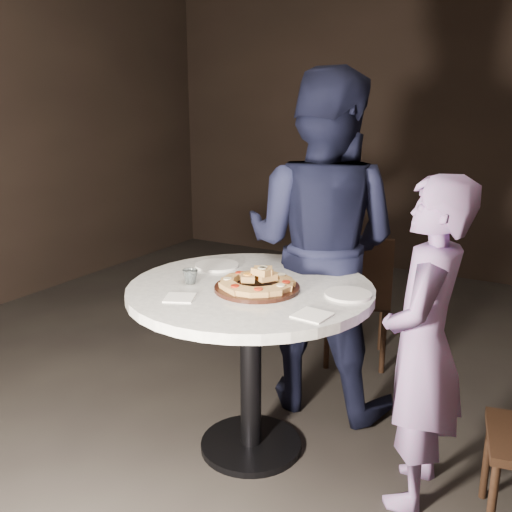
{
  "coord_description": "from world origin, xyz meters",
  "views": [
    {
      "loc": [
        1.2,
        -2.14,
        1.69
      ],
      "look_at": [
        -0.09,
        0.07,
        0.99
      ],
      "focal_mm": 40.0,
      "sensor_mm": 36.0,
      "label": 1
    }
  ],
  "objects_px": {
    "focaccia_pile": "(258,281)",
    "chair_far": "(357,291)",
    "diner_navy": "(321,245)",
    "diner_teal": "(423,346)",
    "table": "(251,318)",
    "serving_board": "(257,288)",
    "water_glass": "(190,277)"
  },
  "relations": [
    {
      "from": "chair_far",
      "to": "diner_teal",
      "type": "bearing_deg",
      "value": 102.43
    },
    {
      "from": "table",
      "to": "chair_far",
      "type": "height_order",
      "value": "chair_far"
    },
    {
      "from": "diner_navy",
      "to": "serving_board",
      "type": "bearing_deg",
      "value": 85.18
    },
    {
      "from": "water_glass",
      "to": "diner_teal",
      "type": "height_order",
      "value": "diner_teal"
    },
    {
      "from": "focaccia_pile",
      "to": "chair_far",
      "type": "xyz_separation_m",
      "value": [
        0.05,
        1.18,
        -0.39
      ]
    },
    {
      "from": "diner_navy",
      "to": "diner_teal",
      "type": "distance_m",
      "value": 0.93
    },
    {
      "from": "table",
      "to": "chair_far",
      "type": "bearing_deg",
      "value": 84.46
    },
    {
      "from": "focaccia_pile",
      "to": "chair_far",
      "type": "distance_m",
      "value": 1.24
    },
    {
      "from": "serving_board",
      "to": "water_glass",
      "type": "height_order",
      "value": "water_glass"
    },
    {
      "from": "water_glass",
      "to": "table",
      "type": "bearing_deg",
      "value": 24.37
    },
    {
      "from": "table",
      "to": "focaccia_pile",
      "type": "xyz_separation_m",
      "value": [
        0.06,
        -0.03,
        0.2
      ]
    },
    {
      "from": "chair_far",
      "to": "diner_teal",
      "type": "relative_size",
      "value": 0.62
    },
    {
      "from": "focaccia_pile",
      "to": "diner_navy",
      "type": "height_order",
      "value": "diner_navy"
    },
    {
      "from": "focaccia_pile",
      "to": "water_glass",
      "type": "height_order",
      "value": "focaccia_pile"
    },
    {
      "from": "diner_navy",
      "to": "table",
      "type": "bearing_deg",
      "value": 79.85
    },
    {
      "from": "table",
      "to": "diner_navy",
      "type": "xyz_separation_m",
      "value": [
        0.08,
        0.61,
        0.23
      ]
    },
    {
      "from": "serving_board",
      "to": "chair_far",
      "type": "distance_m",
      "value": 1.24
    },
    {
      "from": "diner_navy",
      "to": "chair_far",
      "type": "bearing_deg",
      "value": -96.1
    },
    {
      "from": "table",
      "to": "chair_far",
      "type": "xyz_separation_m",
      "value": [
        0.11,
        1.15,
        -0.19
      ]
    },
    {
      "from": "table",
      "to": "chair_far",
      "type": "relative_size",
      "value": 1.68
    },
    {
      "from": "table",
      "to": "focaccia_pile",
      "type": "height_order",
      "value": "focaccia_pile"
    },
    {
      "from": "water_glass",
      "to": "diner_navy",
      "type": "xyz_separation_m",
      "value": [
        0.34,
        0.73,
        0.03
      ]
    },
    {
      "from": "serving_board",
      "to": "focaccia_pile",
      "type": "height_order",
      "value": "focaccia_pile"
    },
    {
      "from": "serving_board",
      "to": "water_glass",
      "type": "distance_m",
      "value": 0.33
    },
    {
      "from": "water_glass",
      "to": "chair_far",
      "type": "distance_m",
      "value": 1.37
    },
    {
      "from": "table",
      "to": "diner_navy",
      "type": "height_order",
      "value": "diner_navy"
    },
    {
      "from": "serving_board",
      "to": "chair_far",
      "type": "height_order",
      "value": "chair_far"
    },
    {
      "from": "diner_navy",
      "to": "diner_teal",
      "type": "bearing_deg",
      "value": 139.63
    },
    {
      "from": "table",
      "to": "diner_navy",
      "type": "distance_m",
      "value": 0.66
    },
    {
      "from": "chair_far",
      "to": "table",
      "type": "bearing_deg",
      "value": 64.68
    },
    {
      "from": "table",
      "to": "diner_teal",
      "type": "height_order",
      "value": "diner_teal"
    },
    {
      "from": "water_glass",
      "to": "chair_far",
      "type": "xyz_separation_m",
      "value": [
        0.37,
        1.26,
        -0.38
      ]
    }
  ]
}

